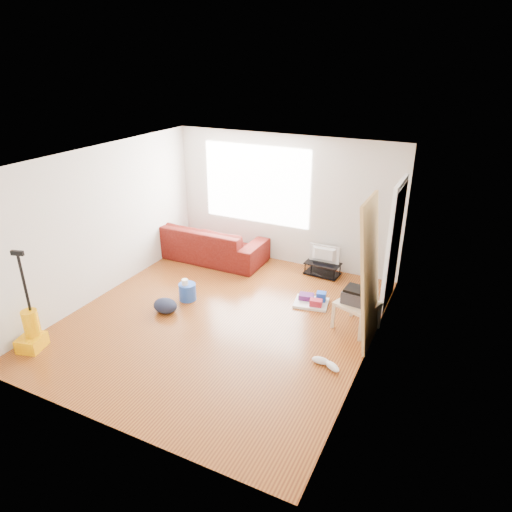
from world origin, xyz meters
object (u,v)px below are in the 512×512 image
at_px(sofa, 208,258).
at_px(bucket, 188,299).
at_px(side_table, 357,307).
at_px(vacuum, 31,331).
at_px(tv_stand, 323,268).
at_px(cleaning_tray, 312,301).
at_px(backpack, 166,312).

xyz_separation_m(sofa, bucket, (0.60, -1.64, 0.00)).
relative_size(sofa, side_table, 3.46).
xyz_separation_m(side_table, vacuum, (-3.95, -2.50, -0.10)).
distance_m(sofa, side_table, 3.63).
relative_size(tv_stand, bucket, 2.30).
height_order(sofa, cleaning_tray, sofa).
distance_m(tv_stand, side_table, 1.86).
bearing_deg(vacuum, side_table, 16.74).
bearing_deg(sofa, tv_stand, -173.43).
relative_size(sofa, vacuum, 1.62).
xyz_separation_m(cleaning_tray, backpack, (-2.04, -1.28, -0.06)).
bearing_deg(cleaning_tray, bucket, -158.25).
xyz_separation_m(sofa, tv_stand, (2.35, 0.27, 0.13)).
xyz_separation_m(sofa, backpack, (0.51, -2.14, 0.00)).
bearing_deg(vacuum, bucket, 45.47).
height_order(side_table, backpack, side_table).
relative_size(sofa, backpack, 5.83).
bearing_deg(side_table, bucket, -172.22).
xyz_separation_m(bucket, cleaning_tray, (1.95, 0.78, 0.06)).
height_order(cleaning_tray, backpack, cleaning_tray).
xyz_separation_m(tv_stand, side_table, (1.03, -1.53, 0.24)).
bearing_deg(bucket, cleaning_tray, 21.75).
bearing_deg(side_table, vacuum, -147.70).
relative_size(side_table, cleaning_tray, 1.12).
xyz_separation_m(tv_stand, cleaning_tray, (0.21, -1.13, -0.07)).
bearing_deg(sofa, side_table, 159.54).
bearing_deg(cleaning_tray, sofa, 161.32).
bearing_deg(bucket, side_table, 7.78).
distance_m(side_table, cleaning_tray, 0.97).
relative_size(cleaning_tray, vacuum, 0.42).
bearing_deg(bucket, tv_stand, 47.61).
xyz_separation_m(tv_stand, bucket, (-1.74, -1.91, -0.13)).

